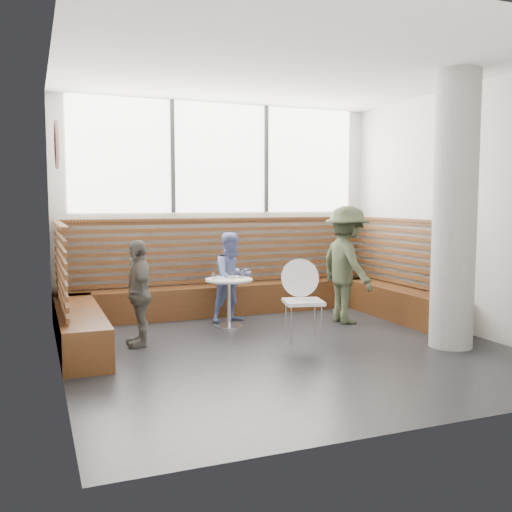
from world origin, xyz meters
name	(u,v)px	position (x,y,z in m)	size (l,w,h in m)	color
room	(288,211)	(0.00, 0.00, 1.60)	(5.00, 5.00, 3.20)	silver
booth	(236,292)	(0.00, 1.77, 0.41)	(5.00, 2.50, 1.44)	#442611
concrete_column	(455,211)	(1.85, -0.60, 1.60)	(0.50, 0.50, 3.20)	gray
wall_art	(56,145)	(-2.46, 0.40, 2.30)	(0.50, 0.50, 0.03)	white
cafe_table	(229,292)	(-0.25, 1.38, 0.47)	(0.64, 0.64, 0.66)	silver
cafe_chair	(301,293)	(0.33, 0.34, 0.59)	(0.48, 0.47, 1.00)	white
adult_man	(347,265)	(1.38, 1.02, 0.83)	(1.07, 0.61, 1.65)	#3B422C
child_back	(232,277)	(-0.10, 1.66, 0.64)	(0.62, 0.48, 1.28)	#5F6DA5
child_left	(139,293)	(-1.57, 0.82, 0.63)	(0.74, 0.31, 1.26)	#5D5B55
plate_near	(219,277)	(-0.35, 1.52, 0.67)	(0.19, 0.19, 0.01)	white
plate_far	(232,276)	(-0.15, 1.54, 0.67)	(0.21, 0.21, 0.01)	white
glass_left	(214,276)	(-0.47, 1.34, 0.71)	(0.06, 0.06, 0.10)	white
glass_mid	(233,275)	(-0.20, 1.35, 0.72)	(0.07, 0.07, 0.11)	white
glass_right	(242,274)	(-0.05, 1.42, 0.72)	(0.07, 0.07, 0.11)	white
menu_card	(240,280)	(-0.15, 1.22, 0.66)	(0.21, 0.14, 0.00)	#A5C64C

